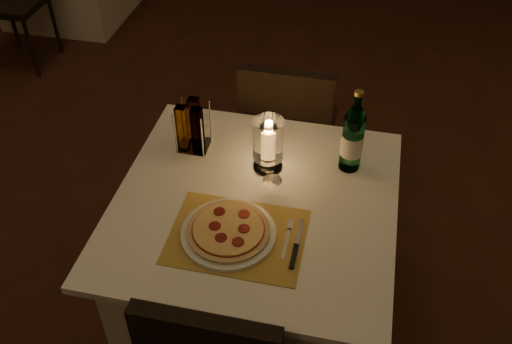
% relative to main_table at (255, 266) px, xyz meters
% --- Properties ---
extents(floor, '(8.00, 10.00, 0.02)m').
position_rel_main_table_xyz_m(floor, '(-0.17, 0.17, -0.38)').
color(floor, '#411F15').
rests_on(floor, ground).
extents(main_table, '(1.00, 1.00, 0.74)m').
position_rel_main_table_xyz_m(main_table, '(0.00, 0.00, 0.00)').
color(main_table, white).
rests_on(main_table, ground).
extents(chair_far, '(0.42, 0.42, 0.90)m').
position_rel_main_table_xyz_m(chair_far, '(0.00, 0.71, 0.18)').
color(chair_far, black).
rests_on(chair_far, ground).
extents(placemat, '(0.45, 0.34, 0.00)m').
position_rel_main_table_xyz_m(placemat, '(-0.02, -0.18, 0.37)').
color(placemat, '#BB9541').
rests_on(placemat, main_table).
extents(plate, '(0.32, 0.32, 0.01)m').
position_rel_main_table_xyz_m(plate, '(-0.05, -0.18, 0.38)').
color(plate, white).
rests_on(plate, placemat).
extents(pizza, '(0.28, 0.28, 0.02)m').
position_rel_main_table_xyz_m(pizza, '(-0.05, -0.18, 0.39)').
color(pizza, '#D8B77F').
rests_on(pizza, plate).
extents(fork, '(0.02, 0.18, 0.00)m').
position_rel_main_table_xyz_m(fork, '(0.14, -0.15, 0.37)').
color(fork, silver).
rests_on(fork, placemat).
extents(knife, '(0.02, 0.22, 0.01)m').
position_rel_main_table_xyz_m(knife, '(0.18, -0.21, 0.37)').
color(knife, black).
rests_on(knife, placemat).
extents(tumbler, '(0.07, 0.07, 0.07)m').
position_rel_main_table_xyz_m(tumbler, '(0.05, 0.04, 0.40)').
color(tumbler, white).
rests_on(tumbler, main_table).
extents(water_bottle, '(0.08, 0.08, 0.34)m').
position_rel_main_table_xyz_m(water_bottle, '(0.31, 0.26, 0.50)').
color(water_bottle, '#539A6B').
rests_on(water_bottle, main_table).
extents(hurricane_candle, '(0.11, 0.11, 0.22)m').
position_rel_main_table_xyz_m(hurricane_candle, '(0.01, 0.18, 0.49)').
color(hurricane_candle, white).
rests_on(hurricane_candle, main_table).
extents(cruet_caddy, '(0.12, 0.12, 0.21)m').
position_rel_main_table_xyz_m(cruet_caddy, '(-0.30, 0.24, 0.46)').
color(cruet_caddy, white).
rests_on(cruet_caddy, main_table).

